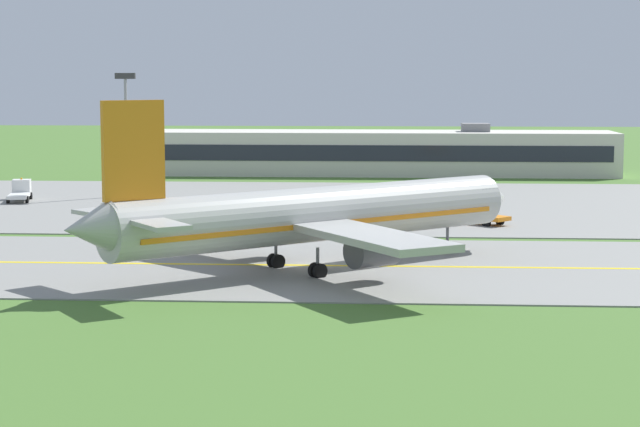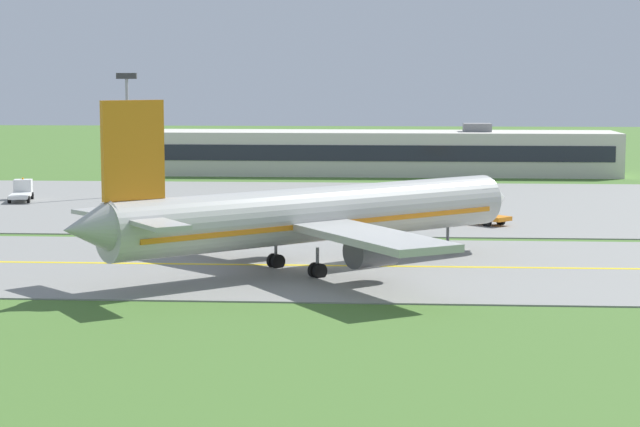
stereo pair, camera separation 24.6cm
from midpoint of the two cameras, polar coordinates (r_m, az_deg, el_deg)
name	(u,v)px [view 2 (the right image)]	position (r m, az deg, el deg)	size (l,w,h in m)	color
ground_plane	(316,267)	(85.36, -0.11, -2.69)	(500.00, 500.00, 0.00)	#47702D
taxiway_strip	(316,266)	(85.35, -0.11, -2.66)	(240.00, 28.00, 0.10)	gray
apron_pad	(432,205)	(126.84, 5.70, 0.43)	(140.00, 52.00, 0.10)	gray
taxiway_centreline	(316,265)	(85.34, -0.11, -2.62)	(220.00, 0.60, 0.01)	yellow
airplane_lead	(313,215)	(82.80, -0.28, -0.10)	(32.68, 29.63, 12.70)	#ADADA8
service_truck_baggage	(471,212)	(111.30, 7.64, 0.10)	(6.07, 5.87, 2.59)	orange
service_truck_fuel	(22,191)	(134.97, -14.71, 1.11)	(3.35, 6.68, 2.59)	silver
terminal_building	(385,153)	(167.26, 3.31, 3.07)	(67.62, 11.94, 7.52)	beige
apron_light_mast	(127,119)	(136.51, -9.61, 4.73)	(2.40, 0.50, 14.70)	gray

